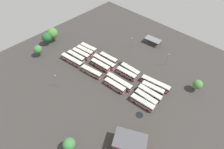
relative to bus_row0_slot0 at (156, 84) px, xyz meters
The scene contains 32 objects.
ground_plane 24.56m from the bus_row0_slot0, 22.03° to the left, with size 127.17×127.17×0.00m, color #383533.
bus_row0_slot0 is the anchor object (origin of this frame).
bus_row0_slot1 3.59m from the bus_row0_slot0, 99.92° to the left, with size 11.90×4.48×3.46m.
bus_row0_slot2 7.12m from the bus_row0_slot0, 100.02° to the left, with size 12.61×3.54×3.46m.
bus_row0_slot3 10.64m from the bus_row0_slot0, 98.30° to the left, with size 11.67×3.10×3.46m.
bus_row0_slot4 14.02m from the bus_row0_slot0, 97.86° to the left, with size 12.02×3.76×3.46m.
bus_row1_slot0 15.85m from the bus_row0_slot0, ahead, with size 11.68×3.05×3.46m.
bus_row1_slot1 16.23m from the bus_row0_slot0, 17.38° to the left, with size 11.85×3.74×3.46m.
bus_row1_slot3 18.63m from the bus_row0_slot0, 39.63° to the left, with size 15.25×3.77×3.46m.
bus_row1_slot4 20.96m from the bus_row0_slot0, 46.72° to the left, with size 12.25×3.77×3.46m.
bus_row2_slot0 31.24m from the bus_row0_slot0, ahead, with size 11.85×3.53×3.46m.
bus_row2_slot1 31.56m from the bus_row0_slot0, 12.10° to the left, with size 15.26×3.90×3.46m.
bus_row2_slot2 32.08m from the bus_row0_slot0, 18.42° to the left, with size 12.53×3.78×3.46m.
bus_row2_slot4 34.57m from the bus_row0_slot0, 29.41° to the left, with size 12.75×4.57×3.46m.
bus_row3_slot0 47.07m from the bus_row0_slot0, ahead, with size 11.63×4.25×3.46m.
bus_row3_slot1 47.11m from the bus_row0_slot0, ahead, with size 11.91×4.23×3.46m.
bus_row3_slot2 47.37m from the bus_row0_slot0, 13.89° to the left, with size 12.36×4.21×3.46m.
bus_row3_slot3 48.58m from the bus_row0_slot0, 17.96° to the left, with size 12.40×4.00×3.46m.
bus_row3_slot4 49.03m from the bus_row0_slot0, 22.37° to the left, with size 15.31×4.72×3.46m.
depot_building 34.58m from the bus_row0_slot0, 106.72° to the left, with size 14.57×12.69×6.81m.
maintenance_shelter 36.46m from the bus_row0_slot0, 53.35° to the right, with size 10.85×6.16×3.41m.
lamp_post_far_corner 32.98m from the bus_row0_slot0, 28.78° to the right, with size 0.56×0.28×7.66m.
lamp_post_by_building 50.09m from the bus_row0_slot0, 43.77° to the left, with size 0.56×0.28×8.47m.
lamp_post_near_entrance 18.02m from the bus_row0_slot0, 75.62° to the right, with size 0.56×0.28×8.53m.
tree_west_edge 70.85m from the bus_row0_slot0, 23.75° to the left, with size 5.05×5.05×7.32m.
tree_east_edge 20.18m from the bus_row0_slot0, 143.25° to the right, with size 4.70×4.70×6.61m.
tree_north_edge 73.46m from the bus_row0_slot0, 14.65° to the left, with size 6.14×6.14×8.41m.
tree_south_edge 49.79m from the bus_row0_slot0, 82.86° to the left, with size 4.87×4.87×7.19m.
tree_northwest 72.91m from the bus_row0_slot0, 10.91° to the left, with size 6.92×6.92×9.41m.
puddle_between_rows 19.61m from the bus_row0_slot0, 103.06° to the left, with size 3.48×3.48×0.01m, color black.
puddle_centre_drain 23.44m from the bus_row0_slot0, ahead, with size 4.33×4.33×0.01m, color black.
puddle_near_shelter 10.69m from the bus_row0_slot0, 58.28° to the left, with size 2.46×2.46×0.01m, color black.
Camera 1 is at (-44.31, 46.00, 68.99)m, focal length 27.09 mm.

